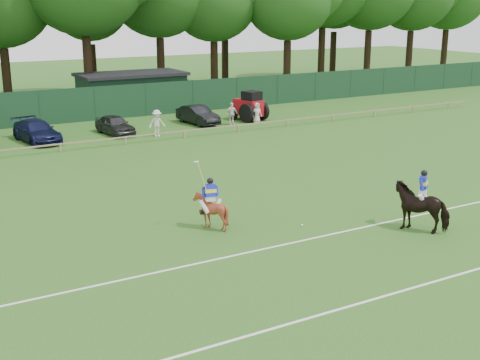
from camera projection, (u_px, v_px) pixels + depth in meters
ground at (268, 236)px, 23.93m from camera, size 160.00×160.00×0.00m
horse_dark at (422, 206)px, 24.49m from camera, size 2.07×2.32×1.82m
horse_chestnut at (211, 211)px, 24.63m from camera, size 1.42×1.52×1.41m
sedan_navy at (37, 131)px, 40.05m from camera, size 2.52×4.83×1.34m
hatch_grey at (115, 125)px, 42.31m from camera, size 1.92×3.89×1.27m
estate_black at (198, 115)px, 45.89m from camera, size 1.82×4.10×1.31m
spectator_left at (157, 123)px, 41.59m from camera, size 1.15×0.69×1.74m
spectator_mid at (231, 114)px, 45.55m from camera, size 0.95×0.40×1.60m
spectator_right at (257, 113)px, 46.26m from camera, size 0.73×0.48×1.47m
rider_dark at (423, 187)px, 24.27m from camera, size 0.83×0.67×1.41m
rider_chestnut at (210, 194)px, 24.44m from camera, size 0.93×0.70×2.05m
polo_ball at (302, 225)px, 25.01m from camera, size 0.09×0.09×0.09m
pitch_lines at (326, 269)px, 21.01m from camera, size 60.00×5.10×0.01m
pitch_rail at (110, 139)px, 38.85m from camera, size 62.10×0.10×0.50m
perimeter_fence at (68, 106)px, 46.15m from camera, size 92.08×0.08×2.50m
utility_shed at (132, 91)px, 51.46m from camera, size 8.40×4.40×3.04m
tree_row at (67, 106)px, 54.13m from camera, size 96.00×12.00×21.00m
tractor at (250, 107)px, 47.21m from camera, size 2.24×2.90×2.18m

